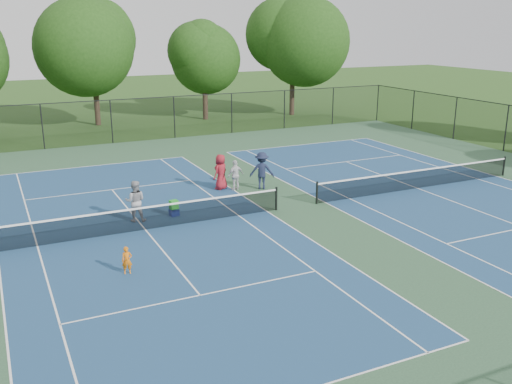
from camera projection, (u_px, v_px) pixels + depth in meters
name	position (u px, v px, depth m)	size (l,w,h in m)	color
ground	(297.00, 207.00, 25.88)	(140.00, 140.00, 0.00)	#234716
court_pad	(297.00, 207.00, 25.88)	(36.00, 36.00, 0.01)	#294932
tennis_court_left	(145.00, 228.00, 22.97)	(12.00, 23.83, 1.07)	navy
tennis_court_right	(418.00, 187.00, 28.74)	(12.00, 23.83, 1.07)	navy
perimeter_fence	(297.00, 173.00, 25.43)	(36.08, 36.08, 3.02)	black
tree_back_b	(92.00, 42.00, 44.86)	(7.60, 7.60, 10.03)	#2D2116
tree_back_c	(204.00, 55.00, 48.02)	(6.00, 6.00, 8.40)	#2D2116
tree_back_d	(293.00, 37.00, 50.08)	(7.80, 7.80, 10.37)	#2D2116
child_player	(127.00, 260.00, 18.87)	(0.35, 0.23, 0.95)	orange
instructor	(135.00, 201.00, 23.79)	(0.86, 0.67, 1.77)	#9C9C9F
bystander_a	(236.00, 175.00, 28.31)	(0.90, 0.37, 1.53)	silver
bystander_b	(262.00, 171.00, 28.46)	(1.22, 0.70, 1.89)	#191F38
bystander_c	(221.00, 172.00, 28.41)	(0.87, 0.57, 1.79)	maroon
ball_crate	(174.00, 212.00, 24.64)	(0.37, 0.32, 0.32)	navy
ball_hopper	(174.00, 205.00, 24.54)	(0.34, 0.28, 0.38)	green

